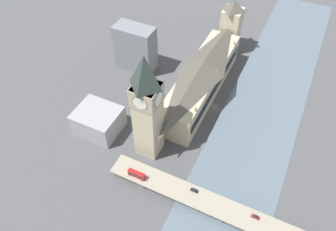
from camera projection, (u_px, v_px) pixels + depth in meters
The scene contains 11 objects.
ground_plane at pixel (215, 107), 233.69m from camera, with size 600.00×600.00×0.00m, color #4C4C4F.
river_water at pixel (259, 121), 224.22m from camera, with size 52.04×360.00×0.30m, color slate.
parliament_hall at pixel (202, 78), 231.46m from camera, with size 22.98×99.84×30.57m.
clock_tower at pixel (147, 106), 179.93m from camera, with size 14.84×14.84×73.91m.
victoria_tower at pixel (231, 27), 263.75m from camera, with size 14.89×14.89×47.49m.
road_bridge at pixel (224, 209), 176.24m from camera, with size 136.08×13.24×5.40m.
double_decker_bus_lead at pixel (137, 174), 186.88m from camera, with size 10.46×2.49×4.67m.
car_northbound_lead at pixel (194, 190), 182.03m from camera, with size 4.30×1.76×1.47m.
car_southbound_lead at pixel (255, 217), 171.64m from camera, with size 4.33×1.91×1.31m.
city_block_west at pixel (136, 48), 250.25m from camera, with size 30.21×15.23×36.49m.
city_block_center at pixel (98, 121), 213.84m from camera, with size 28.08×24.18×16.54m.
Camera 1 is at (-40.22, 160.03, 168.91)m, focal length 35.00 mm.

